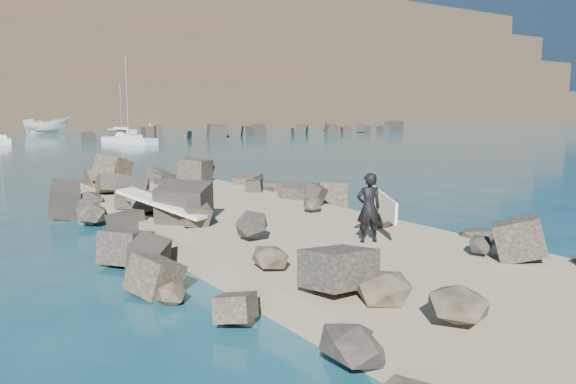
{
  "coord_description": "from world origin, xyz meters",
  "views": [
    {
      "loc": [
        -7.93,
        -12.79,
        3.58
      ],
      "look_at": [
        0.0,
        -1.0,
        1.5
      ],
      "focal_mm": 35.0,
      "sensor_mm": 36.0,
      "label": 1
    }
  ],
  "objects_px": {
    "surfboard_resting": "(163,208)",
    "surfer_with_board": "(371,207)",
    "boat_imported": "(46,126)",
    "sailboat_f": "(147,127)"
  },
  "relations": [
    {
      "from": "boat_imported",
      "to": "surfer_with_board",
      "type": "relative_size",
      "value": 3.57
    },
    {
      "from": "boat_imported",
      "to": "sailboat_f",
      "type": "distance_m",
      "value": 26.09
    },
    {
      "from": "sailboat_f",
      "to": "boat_imported",
      "type": "bearing_deg",
      "value": -143.39
    },
    {
      "from": "sailboat_f",
      "to": "surfboard_resting",
      "type": "bearing_deg",
      "value": -109.7
    },
    {
      "from": "surfboard_resting",
      "to": "surfer_with_board",
      "type": "height_order",
      "value": "surfer_with_board"
    },
    {
      "from": "boat_imported",
      "to": "sailboat_f",
      "type": "height_order",
      "value": "sailboat_f"
    },
    {
      "from": "surfer_with_board",
      "to": "surfboard_resting",
      "type": "bearing_deg",
      "value": 125.35
    },
    {
      "from": "surfer_with_board",
      "to": "sailboat_f",
      "type": "relative_size",
      "value": 0.24
    },
    {
      "from": "surfboard_resting",
      "to": "surfer_with_board",
      "type": "relative_size",
      "value": 1.48
    },
    {
      "from": "surfboard_resting",
      "to": "surfer_with_board",
      "type": "bearing_deg",
      "value": -84.79
    }
  ]
}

